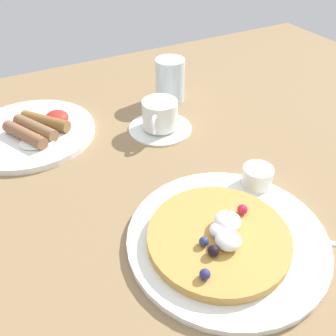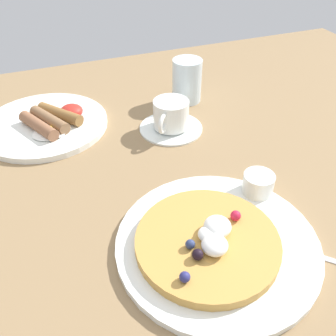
{
  "view_description": "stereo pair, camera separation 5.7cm",
  "coord_description": "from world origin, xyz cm",
  "px_view_note": "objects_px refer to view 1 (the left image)",
  "views": [
    {
      "loc": [
        -16.63,
        -41.99,
        40.75
      ],
      "look_at": [
        5.37,
        -0.92,
        4.0
      ],
      "focal_mm": 39.72,
      "sensor_mm": 36.0,
      "label": 1
    },
    {
      "loc": [
        -11.45,
        -44.36,
        40.75
      ],
      "look_at": [
        5.37,
        -0.92,
        4.0
      ],
      "focal_mm": 39.72,
      "sensor_mm": 36.0,
      "label": 2
    }
  ],
  "objects_px": {
    "syrup_ramekin": "(257,176)",
    "coffee_saucer": "(160,128)",
    "coffee_cup": "(160,114)",
    "water_glass": "(170,80)",
    "pancake_plate": "(227,238)",
    "breakfast_plate": "(30,133)"
  },
  "relations": [
    {
      "from": "water_glass",
      "to": "syrup_ramekin",
      "type": "bearing_deg",
      "value": -94.27
    },
    {
      "from": "syrup_ramekin",
      "to": "coffee_saucer",
      "type": "relative_size",
      "value": 0.38
    },
    {
      "from": "coffee_cup",
      "to": "water_glass",
      "type": "distance_m",
      "value": 0.13
    },
    {
      "from": "coffee_saucer",
      "to": "water_glass",
      "type": "xyz_separation_m",
      "value": [
        0.08,
        0.1,
        0.04
      ]
    },
    {
      "from": "syrup_ramekin",
      "to": "coffee_cup",
      "type": "distance_m",
      "value": 0.24
    },
    {
      "from": "pancake_plate",
      "to": "breakfast_plate",
      "type": "relative_size",
      "value": 1.11
    },
    {
      "from": "breakfast_plate",
      "to": "water_glass",
      "type": "xyz_separation_m",
      "value": [
        0.32,
        0.0,
        0.04
      ]
    },
    {
      "from": "coffee_saucer",
      "to": "water_glass",
      "type": "distance_m",
      "value": 0.14
    },
    {
      "from": "coffee_cup",
      "to": "water_glass",
      "type": "bearing_deg",
      "value": 52.72
    },
    {
      "from": "pancake_plate",
      "to": "breakfast_plate",
      "type": "distance_m",
      "value": 0.45
    },
    {
      "from": "pancake_plate",
      "to": "coffee_cup",
      "type": "distance_m",
      "value": 0.31
    },
    {
      "from": "breakfast_plate",
      "to": "water_glass",
      "type": "height_order",
      "value": "water_glass"
    },
    {
      "from": "syrup_ramekin",
      "to": "coffee_saucer",
      "type": "xyz_separation_m",
      "value": [
        -0.05,
        0.24,
        -0.02
      ]
    },
    {
      "from": "pancake_plate",
      "to": "breakfast_plate",
      "type": "bearing_deg",
      "value": 114.58
    },
    {
      "from": "coffee_cup",
      "to": "water_glass",
      "type": "xyz_separation_m",
      "value": [
        0.08,
        0.11,
        0.01
      ]
    },
    {
      "from": "coffee_saucer",
      "to": "coffee_cup",
      "type": "height_order",
      "value": "coffee_cup"
    },
    {
      "from": "pancake_plate",
      "to": "breakfast_plate",
      "type": "height_order",
      "value": "breakfast_plate"
    },
    {
      "from": "breakfast_plate",
      "to": "water_glass",
      "type": "distance_m",
      "value": 0.32
    },
    {
      "from": "coffee_saucer",
      "to": "water_glass",
      "type": "relative_size",
      "value": 1.34
    },
    {
      "from": "syrup_ramekin",
      "to": "coffee_cup",
      "type": "relative_size",
      "value": 0.56
    },
    {
      "from": "pancake_plate",
      "to": "coffee_saucer",
      "type": "relative_size",
      "value": 2.21
    },
    {
      "from": "breakfast_plate",
      "to": "water_glass",
      "type": "bearing_deg",
      "value": 0.56
    }
  ]
}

